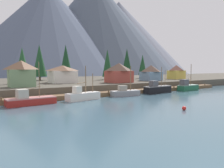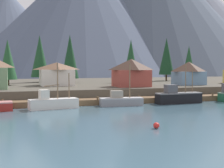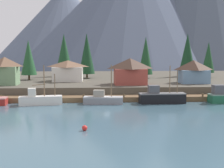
# 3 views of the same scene
# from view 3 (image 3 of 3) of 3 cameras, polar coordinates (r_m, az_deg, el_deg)

# --- Properties ---
(ground_plane) EXTENTS (400.00, 400.00, 1.00)m
(ground_plane) POSITION_cam_3_polar(r_m,az_deg,el_deg) (80.70, -1.93, -1.49)
(ground_plane) COLOR #3D5B6B
(dock) EXTENTS (80.00, 4.00, 1.60)m
(dock) POSITION_cam_3_polar(r_m,az_deg,el_deg) (62.73, -1.59, -2.71)
(dock) COLOR brown
(dock) RESTS_ON ground_plane
(shoreline_bank) EXTENTS (400.00, 56.00, 2.50)m
(shoreline_bank) POSITION_cam_3_polar(r_m,az_deg,el_deg) (92.43, -2.08, 0.55)
(shoreline_bank) COLOR #4C473D
(shoreline_bank) RESTS_ON ground_plane
(mountain_west_peak) EXTENTS (100.16, 100.16, 54.16)m
(mountain_west_peak) POSITION_cam_3_polar(r_m,az_deg,el_deg) (211.82, -8.69, 10.53)
(mountain_west_peak) COLOR slate
(mountain_west_peak) RESTS_ON ground_plane
(mountain_central_peak) EXTENTS (142.01, 142.01, 72.36)m
(mountain_central_peak) POSITION_cam_3_polar(r_m,az_deg,el_deg) (193.73, 4.01, 13.72)
(mountain_central_peak) COLOR #4C566B
(mountain_central_peak) RESTS_ON ground_plane
(fishing_boat_white) EXTENTS (8.24, 3.59, 7.52)m
(fishing_boat_white) POSITION_cam_3_polar(r_m,az_deg,el_deg) (59.67, -13.26, -2.80)
(fishing_boat_white) COLOR silver
(fishing_boat_white) RESTS_ON ground_plane
(fishing_boat_grey) EXTENTS (7.72, 2.94, 7.51)m
(fishing_boat_grey) POSITION_cam_3_polar(r_m,az_deg,el_deg) (59.14, -1.72, -2.84)
(fishing_boat_grey) COLOR gray
(fishing_boat_grey) RESTS_ON ground_plane
(fishing_boat_black) EXTENTS (9.03, 2.72, 7.34)m
(fishing_boat_black) POSITION_cam_3_polar(r_m,az_deg,el_deg) (60.54, 9.14, -2.41)
(fishing_boat_black) COLOR black
(fishing_boat_black) RESTS_ON ground_plane
(house_white) EXTENTS (7.82, 6.73, 5.34)m
(house_white) POSITION_cam_3_polar(r_m,az_deg,el_deg) (79.63, -8.20, 2.50)
(house_white) COLOR silver
(house_white) RESTS_ON shoreline_bank
(house_red) EXTENTS (7.62, 6.19, 6.06)m
(house_red) POSITION_cam_3_polar(r_m,az_deg,el_deg) (71.00, 3.39, 2.44)
(house_red) COLOR #9E4238
(house_red) RESTS_ON shoreline_bank
(house_blue) EXTENTS (6.89, 5.70, 5.54)m
(house_blue) POSITION_cam_3_polar(r_m,az_deg,el_deg) (76.30, 14.90, 2.29)
(house_blue) COLOR #6689A8
(house_blue) RESTS_ON shoreline_bank
(house_green) EXTENTS (6.05, 4.55, 6.37)m
(house_green) POSITION_cam_3_polar(r_m,az_deg,el_deg) (73.80, -19.32, 2.37)
(house_green) COLOR #6B8E66
(house_green) RESTS_ON shoreline_bank
(conifer_near_left) EXTENTS (5.01, 5.01, 13.00)m
(conifer_near_left) POSITION_cam_3_polar(r_m,az_deg,el_deg) (95.55, -8.91, 5.75)
(conifer_near_left) COLOR #4C3823
(conifer_near_left) RESTS_ON shoreline_bank
(conifer_near_right) EXTENTS (4.06, 4.06, 11.81)m
(conifer_near_right) POSITION_cam_3_polar(r_m,az_deg,el_deg) (88.37, 6.28, 5.28)
(conifer_near_right) COLOR #4C3823
(conifer_near_right) RESTS_ON shoreline_bank
(conifer_mid_left) EXTENTS (4.61, 4.61, 13.07)m
(conifer_mid_left) POSITION_cam_3_polar(r_m,az_deg,el_deg) (96.76, 13.84, 5.80)
(conifer_mid_left) COLOR #4C3823
(conifer_mid_left) RESTS_ON shoreline_bank
(conifer_mid_right) EXTENTS (4.51, 4.51, 12.73)m
(conifer_mid_right) POSITION_cam_3_polar(r_m,az_deg,el_deg) (87.98, -4.71, 5.64)
(conifer_mid_right) COLOR #4C3823
(conifer_mid_right) RESTS_ON shoreline_bank
(conifer_back_left) EXTENTS (3.63, 3.63, 10.41)m
(conifer_back_left) POSITION_cam_3_polar(r_m,az_deg,el_deg) (93.27, 17.48, 4.76)
(conifer_back_left) COLOR #4C3823
(conifer_back_left) RESTS_ON shoreline_bank
(conifer_back_right) EXTENTS (4.16, 4.16, 10.69)m
(conifer_back_right) POSITION_cam_3_polar(r_m,az_deg,el_deg) (85.09, -15.25, 4.79)
(conifer_back_right) COLOR #4C3823
(conifer_back_right) RESTS_ON shoreline_bank
(channel_buoy) EXTENTS (0.70, 0.70, 0.70)m
(channel_buoy) POSITION_cam_3_polar(r_m,az_deg,el_deg) (39.46, -5.11, -8.14)
(channel_buoy) COLOR red
(channel_buoy) RESTS_ON ground_plane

